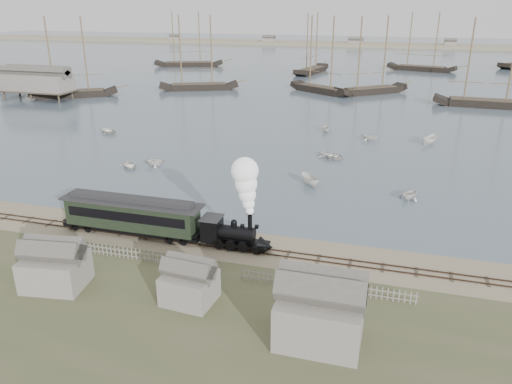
# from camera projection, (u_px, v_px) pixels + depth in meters

# --- Properties ---
(ground) EXTENTS (600.00, 600.00, 0.00)m
(ground) POSITION_uv_depth(u_px,v_px,m) (218.00, 236.00, 52.33)
(ground) COLOR gray
(ground) RESTS_ON ground
(harbor_water) EXTENTS (600.00, 336.00, 0.06)m
(harbor_water) POSITION_uv_depth(u_px,v_px,m) (361.00, 62.00, 204.95)
(harbor_water) COLOR #42535E
(harbor_water) RESTS_ON ground
(rail_track) EXTENTS (120.00, 1.80, 0.16)m
(rail_track) POSITION_uv_depth(u_px,v_px,m) (211.00, 244.00, 50.52)
(rail_track) COLOR #39291F
(rail_track) RESTS_ON ground
(picket_fence_west) EXTENTS (19.00, 0.10, 1.20)m
(picket_fence_west) POSITION_uv_depth(u_px,v_px,m) (129.00, 259.00, 47.73)
(picket_fence_west) COLOR gray
(picket_fence_west) RESTS_ON ground
(picket_fence_east) EXTENTS (15.00, 0.10, 1.20)m
(picket_fence_east) POSITION_uv_depth(u_px,v_px,m) (325.00, 292.00, 42.37)
(picket_fence_east) COLOR gray
(picket_fence_east) RESTS_ON ground
(shed_left) EXTENTS (5.00, 4.00, 4.10)m
(shed_left) POSITION_uv_depth(u_px,v_px,m) (58.00, 286.00, 43.25)
(shed_left) COLOR gray
(shed_left) RESTS_ON ground
(shed_mid) EXTENTS (4.00, 3.50, 3.60)m
(shed_mid) POSITION_uv_depth(u_px,v_px,m) (190.00, 301.00, 41.04)
(shed_mid) COLOR gray
(shed_mid) RESTS_ON ground
(shed_right) EXTENTS (6.00, 5.00, 5.10)m
(shed_right) POSITION_uv_depth(u_px,v_px,m) (319.00, 339.00, 36.40)
(shed_right) COLOR gray
(shed_right) RESTS_ON ground
(far_spit) EXTENTS (500.00, 20.00, 1.80)m
(far_spit) POSITION_uv_depth(u_px,v_px,m) (373.00, 46.00, 276.79)
(far_spit) COLOR tan
(far_spit) RESTS_ON ground
(locomotive) EXTENTS (7.27, 2.71, 9.06)m
(locomotive) POSITION_uv_depth(u_px,v_px,m) (243.00, 210.00, 48.16)
(locomotive) COLOR black
(locomotive) RESTS_ON ground
(passenger_coach) EXTENTS (15.37, 2.96, 3.73)m
(passenger_coach) POSITION_uv_depth(u_px,v_px,m) (132.00, 214.00, 51.95)
(passenger_coach) COLOR black
(passenger_coach) RESTS_ON ground
(beached_dinghy) EXTENTS (5.02, 5.19, 0.88)m
(beached_dinghy) POSITION_uv_depth(u_px,v_px,m) (142.00, 218.00, 55.65)
(beached_dinghy) COLOR silver
(beached_dinghy) RESTS_ON ground
(rowboat_0) EXTENTS (4.30, 4.24, 0.73)m
(rowboat_0) POSITION_uv_depth(u_px,v_px,m) (130.00, 165.00, 73.71)
(rowboat_0) COLOR silver
(rowboat_0) RESTS_ON harbor_water
(rowboat_1) EXTENTS (3.48, 3.75, 1.61)m
(rowboat_1) POSITION_uv_depth(u_px,v_px,m) (155.00, 161.00, 74.46)
(rowboat_1) COLOR silver
(rowboat_1) RESTS_ON harbor_water
(rowboat_2) EXTENTS (3.75, 3.45, 1.43)m
(rowboat_2) POSITION_uv_depth(u_px,v_px,m) (310.00, 180.00, 66.47)
(rowboat_2) COLOR silver
(rowboat_2) RESTS_ON harbor_water
(rowboat_3) EXTENTS (4.76, 5.31, 0.90)m
(rowboat_3) POSITION_uv_depth(u_px,v_px,m) (332.00, 155.00, 78.20)
(rowboat_3) COLOR silver
(rowboat_3) RESTS_ON harbor_water
(rowboat_4) EXTENTS (3.96, 3.87, 1.58)m
(rowboat_4) POSITION_uv_depth(u_px,v_px,m) (410.00, 193.00, 61.84)
(rowboat_4) COLOR silver
(rowboat_4) RESTS_ON harbor_water
(rowboat_5) EXTENTS (4.20, 3.32, 1.54)m
(rowboat_5) POSITION_uv_depth(u_px,v_px,m) (430.00, 140.00, 85.83)
(rowboat_5) COLOR silver
(rowboat_5) RESTS_ON harbor_water
(rowboat_6) EXTENTS (4.92, 5.35, 0.91)m
(rowboat_6) POSITION_uv_depth(u_px,v_px,m) (108.00, 130.00, 93.54)
(rowboat_6) COLOR silver
(rowboat_6) RESTS_ON harbor_water
(rowboat_7) EXTENTS (3.82, 3.50, 1.71)m
(rowboat_7) POSITION_uv_depth(u_px,v_px,m) (326.00, 127.00, 94.02)
(rowboat_7) COLOR silver
(rowboat_7) RESTS_ON harbor_water
(rowboat_8) EXTENTS (3.51, 3.78, 1.63)m
(rowboat_8) POSITION_uv_depth(u_px,v_px,m) (369.00, 136.00, 88.19)
(rowboat_8) COLOR silver
(rowboat_8) RESTS_ON harbor_water
(schooner_0) EXTENTS (20.96, 15.97, 20.00)m
(schooner_0) POSITION_uv_depth(u_px,v_px,m) (69.00, 57.00, 125.42)
(schooner_0) COLOR black
(schooner_0) RESTS_ON harbor_water
(schooner_1) EXTENTS (22.01, 13.48, 20.00)m
(schooner_1) POSITION_uv_depth(u_px,v_px,m) (197.00, 53.00, 136.09)
(schooner_1) COLOR black
(schooner_1) RESTS_ON harbor_water
(schooner_2) EXTENTS (19.15, 14.97, 20.00)m
(schooner_2) POSITION_uv_depth(u_px,v_px,m) (322.00, 55.00, 131.44)
(schooner_2) COLOR black
(schooner_2) RESTS_ON harbor_water
(schooner_3) EXTENTS (19.33, 17.25, 20.00)m
(schooner_3) POSITION_uv_depth(u_px,v_px,m) (374.00, 55.00, 130.08)
(schooner_3) COLOR black
(schooner_3) RESTS_ON harbor_water
(schooner_4) EXTENTS (23.83, 6.67, 20.00)m
(schooner_4) POSITION_uv_depth(u_px,v_px,m) (493.00, 63.00, 113.27)
(schooner_4) COLOR black
(schooner_4) RESTS_ON harbor_water
(schooner_6) EXTENTS (26.21, 13.54, 20.00)m
(schooner_6) POSITION_uv_depth(u_px,v_px,m) (188.00, 39.00, 186.76)
(schooner_6) COLOR black
(schooner_6) RESTS_ON harbor_water
(schooner_7) EXTENTS (9.58, 22.82, 20.00)m
(schooner_7) POSITION_uv_depth(u_px,v_px,m) (312.00, 43.00, 168.80)
(schooner_7) COLOR black
(schooner_7) RESTS_ON harbor_water
(schooner_8) EXTENTS (24.44, 11.16, 20.00)m
(schooner_8) POSITION_uv_depth(u_px,v_px,m) (424.00, 42.00, 174.45)
(schooner_8) COLOR black
(schooner_8) RESTS_ON harbor_water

